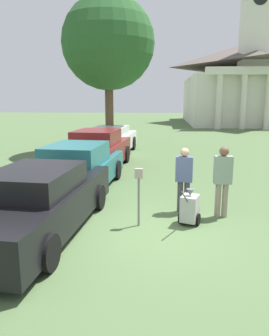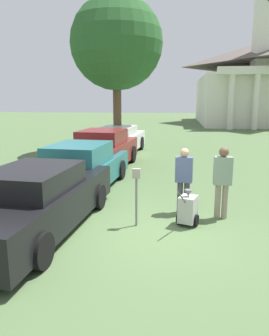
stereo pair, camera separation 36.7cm
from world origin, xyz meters
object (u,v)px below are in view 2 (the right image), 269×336
parking_meter (136,186)px  person_worker (184,177)px  parked_car_white (119,141)px  person_supervisor (222,178)px  equipment_cart (188,209)px  parked_car_maroon (103,151)px  parked_car_black (38,201)px  parked_car_teal (81,169)px  church (250,82)px

parking_meter → person_worker: 1.48m
parked_car_white → person_supervisor: 9.91m
equipment_cart → parked_car_maroon: bearing=138.0°
person_worker → person_supervisor: size_ratio=0.95×
parked_car_black → equipment_cart: 3.34m
equipment_cart → parking_meter: bearing=-152.1°
parked_car_teal → parking_meter: 3.50m
parked_car_maroon → person_worker: (3.17, -5.03, 0.19)m
parked_car_teal → parking_meter: bearing=-48.5°
church → parked_car_white: bearing=-115.9°
church → parked_car_maroon: bearing=-112.7°
parked_car_black → parked_car_white: size_ratio=0.97×
parked_car_maroon → church: (11.28, 26.99, 3.90)m
equipment_cart → church: 34.09m
parked_car_white → person_worker: person_worker is taller
parked_car_black → equipment_cart: (3.26, 0.68, -0.29)m
parked_car_maroon → church: size_ratio=0.27×
parked_car_teal → church: 32.52m
parked_car_teal → parked_car_black: bearing=-85.4°
parked_car_white → church: church is taller
parked_car_black → parked_car_teal: bearing=94.6°
parking_meter → parked_car_white: bearing=102.1°
parked_car_white → equipment_cart: bearing=-66.6°
parked_car_teal → parked_car_white: bearing=94.6°
person_worker → equipment_cart: size_ratio=1.67×
parked_car_maroon → person_worker: person_worker is taller
parking_meter → person_supervisor: person_supervisor is taller
parked_car_white → parking_meter: size_ratio=4.04×
parked_car_black → equipment_cart: bearing=16.4°
person_worker → parked_car_white: bearing=-62.2°
parked_car_black → parking_meter: bearing=18.0°
parking_meter → church: 34.49m
person_worker → parked_car_maroon: bearing=-50.0°
parked_car_maroon → equipment_cart: bearing=-56.4°
church → equipment_cart: bearing=-103.7°
parked_car_black → person_supervisor: size_ratio=3.01×
person_worker → person_supervisor: (0.90, -0.30, 0.06)m
person_supervisor → parked_car_maroon: bearing=-53.9°
parking_meter → person_worker: person_worker is taller
parking_meter → person_worker: size_ratio=0.81×
person_worker → equipment_cart: 1.01m
parked_car_teal → parked_car_maroon: size_ratio=1.05×
parked_car_black → person_supervisor: 4.26m
person_worker → church: (8.11, 32.01, 3.71)m
parked_car_black → parked_car_white: parked_car_white is taller
parked_car_teal → equipment_cart: 4.19m
parked_car_teal → person_supervisor: (4.07, -2.07, 0.32)m
parked_car_teal → parked_car_white: parked_car_teal is taller
parked_car_white → equipment_cart: 10.12m
parked_car_white → parking_meter: parked_car_white is taller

